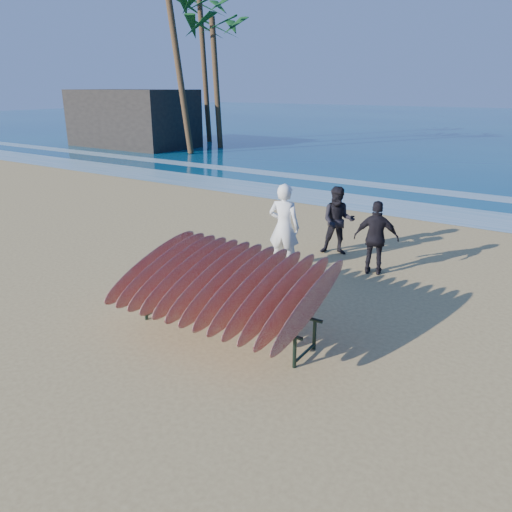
% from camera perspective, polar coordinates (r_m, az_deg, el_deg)
% --- Properties ---
extents(ground, '(120.00, 120.00, 0.00)m').
position_cam_1_polar(ground, '(8.93, -2.93, -7.16)').
color(ground, tan).
rests_on(ground, ground).
extents(foam_near, '(160.00, 160.00, 0.00)m').
position_cam_1_polar(foam_near, '(17.51, 17.36, 5.10)').
color(foam_near, white).
rests_on(foam_near, ground).
extents(foam_far, '(160.00, 160.00, 0.00)m').
position_cam_1_polar(foam_far, '(20.82, 20.33, 6.86)').
color(foam_far, white).
rests_on(foam_far, ground).
extents(surfboard_rack, '(3.24, 2.53, 1.46)m').
position_cam_1_polar(surfboard_rack, '(8.06, -3.66, -3.11)').
color(surfboard_rack, black).
rests_on(surfboard_rack, ground).
extents(person_white, '(0.78, 0.58, 1.94)m').
position_cam_1_polar(person_white, '(11.02, 3.22, 3.33)').
color(person_white, white).
rests_on(person_white, ground).
extents(person_dark_a, '(1.00, 0.91, 1.66)m').
position_cam_1_polar(person_dark_a, '(12.22, 9.35, 3.99)').
color(person_dark_a, black).
rests_on(person_dark_a, ground).
extents(person_dark_b, '(1.03, 0.67, 1.62)m').
position_cam_1_polar(person_dark_b, '(11.05, 13.57, 2.02)').
color(person_dark_b, black).
rests_on(person_dark_b, ground).
extents(building, '(8.36, 4.64, 3.71)m').
position_cam_1_polar(building, '(35.98, -13.91, 15.03)').
color(building, '#2D2823').
rests_on(building, ground).
extents(palm_mid, '(5.20, 5.20, 8.21)m').
position_cam_1_polar(palm_mid, '(34.19, -4.72, 24.50)').
color(palm_mid, brown).
rests_on(palm_mid, ground).
extents(palm_right, '(5.20, 5.20, 9.87)m').
position_cam_1_polar(palm_right, '(38.12, -6.12, 26.32)').
color(palm_right, brown).
rests_on(palm_right, ground).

